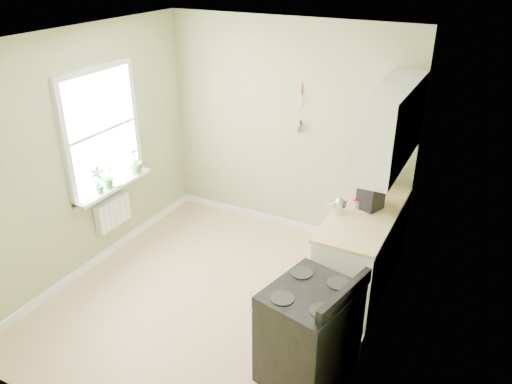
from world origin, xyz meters
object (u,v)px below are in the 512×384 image
at_px(stove, 309,333).
at_px(coffee_maker, 371,193).
at_px(kettle, 339,205).
at_px(stand_mixer, 383,171).

xyz_separation_m(stove, coffee_maker, (0.02, 1.60, 0.62)).
height_order(stove, kettle, kettle).
distance_m(stove, coffee_maker, 1.72).
relative_size(stove, coffee_maker, 2.80).
bearing_deg(stove, stand_mixer, 90.24).
xyz_separation_m(stove, kettle, (-0.23, 1.33, 0.54)).
height_order(kettle, coffee_maker, coffee_maker).
distance_m(stand_mixer, coffee_maker, 0.64).
relative_size(stove, kettle, 5.50).
distance_m(stove, kettle, 1.46).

